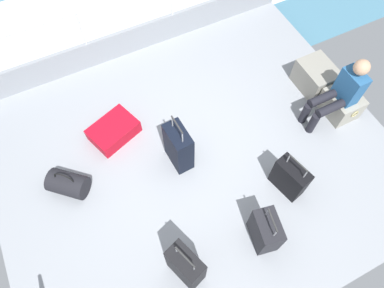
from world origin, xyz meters
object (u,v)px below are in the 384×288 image
(suitcase_3, at_px, (179,147))
(passenger_seated, at_px, (341,92))
(cargo_crate_0, at_px, (315,77))
(suitcase_1, at_px, (186,266))
(duffel_bag, at_px, (68,184))
(suitcase_0, at_px, (114,131))
(cargo_crate_1, at_px, (341,103))
(suitcase_4, at_px, (290,178))
(suitcase_2, at_px, (265,231))

(suitcase_3, bearing_deg, passenger_seated, 81.94)
(cargo_crate_0, xyz_separation_m, suitcase_1, (1.56, -2.88, 0.12))
(duffel_bag, bearing_deg, suitcase_0, 122.94)
(cargo_crate_0, height_order, passenger_seated, passenger_seated)
(passenger_seated, distance_m, duffel_bag, 3.69)
(passenger_seated, bearing_deg, cargo_crate_0, 166.88)
(cargo_crate_0, xyz_separation_m, cargo_crate_1, (0.54, 0.05, -0.02))
(suitcase_0, bearing_deg, suitcase_1, 2.53)
(suitcase_1, distance_m, suitcase_4, 1.65)
(suitcase_0, xyz_separation_m, suitcase_3, (0.75, 0.64, 0.23))
(suitcase_0, height_order, duffel_bag, duffel_bag)
(suitcase_2, height_order, suitcase_4, suitcase_2)
(cargo_crate_0, bearing_deg, cargo_crate_1, 5.48)
(suitcase_0, xyz_separation_m, suitcase_2, (2.13, 1.07, 0.15))
(cargo_crate_1, bearing_deg, suitcase_1, -70.84)
(cargo_crate_1, bearing_deg, suitcase_2, -61.25)
(suitcase_0, bearing_deg, cargo_crate_0, 80.16)
(cargo_crate_1, distance_m, suitcase_2, 2.22)
(cargo_crate_1, xyz_separation_m, suitcase_0, (-1.06, -3.02, -0.07))
(suitcase_3, height_order, duffel_bag, suitcase_3)
(cargo_crate_1, bearing_deg, duffel_bag, -98.24)
(suitcase_2, relative_size, suitcase_4, 1.00)
(passenger_seated, bearing_deg, suitcase_1, -69.69)
(cargo_crate_0, bearing_deg, passenger_seated, -13.12)
(passenger_seated, height_order, duffel_bag, passenger_seated)
(cargo_crate_1, xyz_separation_m, passenger_seated, (0.00, -0.18, 0.37))
(suitcase_1, relative_size, duffel_bag, 1.47)
(cargo_crate_0, relative_size, passenger_seated, 0.56)
(cargo_crate_1, height_order, suitcase_2, suitcase_2)
(suitcase_2, height_order, suitcase_3, suitcase_3)
(suitcase_1, bearing_deg, cargo_crate_0, 118.46)
(passenger_seated, bearing_deg, suitcase_0, -110.39)
(suitcase_3, distance_m, duffel_bag, 1.45)
(cargo_crate_0, distance_m, suitcase_0, 3.02)
(suitcase_3, bearing_deg, suitcase_2, 17.42)
(suitcase_1, relative_size, suitcase_2, 1.18)
(suitcase_4, bearing_deg, duffel_bag, -115.81)
(suitcase_1, distance_m, duffel_bag, 1.80)
(suitcase_0, relative_size, suitcase_4, 1.08)
(duffel_bag, bearing_deg, cargo_crate_1, 81.76)
(passenger_seated, xyz_separation_m, suitcase_2, (1.07, -1.77, -0.29))
(suitcase_1, bearing_deg, suitcase_2, 87.05)
(passenger_seated, xyz_separation_m, suitcase_0, (-1.06, -2.84, -0.44))
(cargo_crate_0, distance_m, cargo_crate_1, 0.54)
(cargo_crate_1, height_order, passenger_seated, passenger_seated)
(suitcase_2, bearing_deg, cargo_crate_0, 130.35)
(cargo_crate_0, height_order, suitcase_0, cargo_crate_0)
(suitcase_2, bearing_deg, suitcase_0, -153.21)
(suitcase_0, bearing_deg, suitcase_3, 40.68)
(suitcase_1, relative_size, suitcase_4, 1.19)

